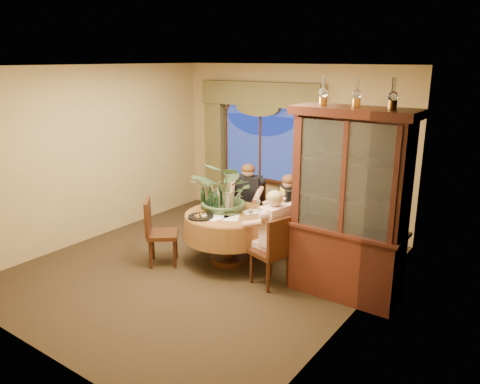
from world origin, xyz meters
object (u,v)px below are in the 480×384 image
Objects in this scene: centerpiece_plant at (226,168)px; person_back at (248,202)px; chair_right at (270,250)px; wine_bottle_5 at (216,201)px; wine_bottle_0 at (203,198)px; olive_bowl at (229,214)px; wine_bottle_4 at (218,199)px; dining_table at (229,237)px; chair_back at (249,213)px; person_scarf at (289,216)px; wine_bottle_1 at (220,196)px; oil_lamp_center at (357,92)px; wine_bottle_2 at (210,198)px; chair_back_right at (285,225)px; oil_lamp_left at (323,90)px; stoneware_vase at (229,201)px; wine_bottle_3 at (212,196)px; china_cabinet at (349,206)px; chair_front_left at (163,233)px; person_pink at (275,237)px; oil_lamp_right at (393,93)px.

person_back is at bearing 100.22° from centerpiece_plant.
chair_right is 2.91× the size of wine_bottle_5.
person_back reaches higher than wine_bottle_0.
wine_bottle_4 is (-0.29, 0.12, 0.14)m from olive_bowl.
dining_table is 4.06× the size of wine_bottle_0.
wine_bottle_5 is (-0.23, 0.01, 0.14)m from olive_bowl.
chair_back is 0.76× the size of person_scarf.
wine_bottle_1 is 0.30m from wine_bottle_5.
oil_lamp_center is 2.97m from chair_back.
wine_bottle_2 is at bearing -179.97° from dining_table.
chair_back_right is 1.13m from wine_bottle_5.
oil_lamp_left is 1.24× the size of stoneware_vase.
stoneware_vase is 0.31m from wine_bottle_3.
chair_back is 2.91× the size of wine_bottle_5.
chair_back is (-2.00, 0.79, -0.70)m from china_cabinet.
wine_bottle_0 is at bearing -155.70° from stoneware_vase.
oil_lamp_center is 0.35× the size of chair_back.
wine_bottle_0 is at bearing 75.56° from chair_back_right.
wine_bottle_2 is (-0.40, 0.08, 0.14)m from olive_bowl.
olive_bowl is at bearing -11.93° from wine_bottle_2.
chair_right is at bearing 118.10° from person_back.
chair_back is 1.00× the size of chair_front_left.
wine_bottle_0 is at bearing -173.10° from dining_table.
centerpiece_plant is 3.32× the size of wine_bottle_4.
person_pink reaches higher than chair_front_left.
oil_lamp_left is 0.27× the size of person_scarf.
china_cabinet reaches higher than person_pink.
oil_lamp_center is 2.49m from chair_back_right.
wine_bottle_1 is at bearing 174.53° from oil_lamp_left.
oil_lamp_left reaches higher than stoneware_vase.
centerpiece_plant reaches higher than wine_bottle_2.
stoneware_vase is (0.66, 0.72, 0.41)m from chair_front_left.
wine_bottle_5 reaches higher than chair_front_left.
person_back is (-0.80, 0.20, 0.16)m from chair_back_right.
oil_lamp_center is 1.00× the size of oil_lamp_right.
centerpiece_plant is at bearing 85.12° from person_pink.
person_back is 0.99m from wine_bottle_0.
olive_bowl is at bearing -175.01° from oil_lamp_left.
wine_bottle_2 is (-2.13, -0.03, -1.61)m from oil_lamp_center.
stoneware_vase is at bearing 81.85° from person_scarf.
wine_bottle_3 is at bearing 178.58° from oil_lamp_right.
chair_right is 1.30m from wine_bottle_2.
wine_bottle_4 is (-0.77, -0.65, 0.44)m from chair_back_right.
wine_bottle_3 is at bearing 72.49° from person_scarf.
oil_lamp_left is 0.82m from oil_lamp_right.
oil_lamp_center reaches higher than wine_bottle_3.
person_pink is 0.83m from olive_bowl.
wine_bottle_4 reaches higher than stoneware_vase.
centerpiece_plant is at bearing -23.18° from wine_bottle_1.
chair_right is at bearing -15.18° from wine_bottle_4.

